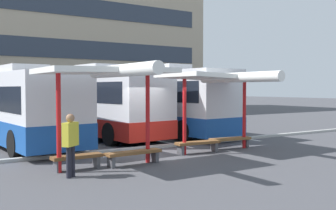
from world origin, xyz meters
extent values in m
plane|color=#47474C|center=(0.00, 0.00, 0.00)|extent=(160.00, 160.00, 0.00)
cube|color=#2D3847|center=(0.00, 22.56, 2.14)|extent=(36.94, 0.08, 1.72)
cube|color=#2D3847|center=(0.00, 22.56, 6.04)|extent=(36.94, 0.08, 1.72)
cube|color=silver|center=(-3.84, 5.98, 1.68)|extent=(3.29, 11.42, 2.80)
cube|color=#194C9E|center=(-3.84, 5.98, 0.74)|extent=(3.34, 11.46, 0.94)
cube|color=black|center=(-3.84, 5.98, 2.06)|extent=(3.26, 10.52, 0.94)
cube|color=silver|center=(-3.74, 4.57, 3.26)|extent=(1.66, 2.30, 0.36)
cylinder|color=black|center=(-2.96, 10.09, 0.50)|extent=(0.37, 1.02, 1.00)
cylinder|color=black|center=(-4.72, 1.87, 0.50)|extent=(0.37, 1.02, 1.00)
cylinder|color=black|center=(-2.41, 2.03, 0.50)|extent=(0.37, 1.02, 1.00)
cube|color=silver|center=(0.04, 7.43, 1.78)|extent=(3.76, 12.64, 3.01)
cube|color=red|center=(0.04, 7.43, 0.68)|extent=(3.80, 12.68, 0.81)
cube|color=black|center=(0.04, 7.43, 2.28)|extent=(3.69, 11.65, 0.92)
cube|color=black|center=(-0.60, 13.59, 2.14)|extent=(2.18, 0.31, 1.81)
cube|color=silver|center=(0.20, 5.88, 3.47)|extent=(1.71, 2.34, 0.36)
cylinder|color=black|center=(-1.57, 11.91, 0.50)|extent=(0.40, 1.03, 1.00)
cylinder|color=black|center=(0.70, 12.15, 0.50)|extent=(0.40, 1.03, 1.00)
cylinder|color=black|center=(-0.61, 2.71, 0.50)|extent=(0.40, 1.03, 1.00)
cylinder|color=black|center=(1.66, 2.95, 0.50)|extent=(0.40, 1.03, 1.00)
cube|color=silver|center=(3.63, 6.29, 1.81)|extent=(3.30, 11.70, 3.07)
cube|color=#194C9E|center=(3.63, 6.29, 0.71)|extent=(3.35, 11.74, 0.86)
cube|color=black|center=(3.63, 6.29, 2.30)|extent=(3.27, 10.78, 0.99)
cube|color=black|center=(3.23, 12.02, 2.18)|extent=(2.20, 0.23, 1.84)
cube|color=silver|center=(3.74, 4.85, 3.53)|extent=(1.65, 2.30, 0.36)
cylinder|color=black|center=(2.19, 10.38, 0.50)|extent=(0.37, 1.02, 1.00)
cylinder|color=black|center=(4.49, 10.54, 0.50)|extent=(0.37, 1.02, 1.00)
cylinder|color=black|center=(2.78, 2.05, 0.50)|extent=(0.37, 1.02, 1.00)
cylinder|color=black|center=(5.07, 2.21, 0.50)|extent=(0.37, 1.02, 1.00)
cube|color=white|center=(-1.96, 7.25, 0.00)|extent=(0.16, 14.00, 0.01)
cube|color=white|center=(1.96, 7.25, 0.00)|extent=(0.16, 14.00, 0.01)
cube|color=white|center=(5.88, 7.25, 0.00)|extent=(0.16, 14.00, 0.01)
cylinder|color=red|center=(-4.21, -1.47, 1.46)|extent=(0.14, 0.14, 2.92)
cylinder|color=red|center=(-1.21, -1.47, 1.46)|extent=(0.14, 0.14, 2.92)
cube|color=white|center=(-2.71, -1.47, 3.00)|extent=(3.99, 2.51, 0.22)
cylinder|color=white|center=(-2.71, -2.57, 2.97)|extent=(0.36, 3.99, 0.36)
cube|color=brown|center=(-3.61, -1.34, 0.40)|extent=(1.56, 0.46, 0.10)
cube|color=#4C4C51|center=(-4.24, -1.36, 0.17)|extent=(0.13, 0.34, 0.35)
cube|color=#4C4C51|center=(-2.98, -1.32, 0.17)|extent=(0.13, 0.34, 0.35)
cube|color=brown|center=(-1.81, -1.59, 0.40)|extent=(1.95, 0.51, 0.10)
cube|color=#4C4C51|center=(-2.62, -1.63, 0.17)|extent=(0.14, 0.34, 0.35)
cube|color=#4C4C51|center=(-1.00, -1.55, 0.17)|extent=(0.14, 0.34, 0.35)
cylinder|color=red|center=(0.71, -0.88, 1.40)|extent=(0.14, 0.14, 2.81)
cylinder|color=red|center=(3.74, -0.88, 1.40)|extent=(0.14, 0.14, 2.81)
cube|color=white|center=(2.22, -0.88, 2.89)|extent=(4.03, 2.76, 0.30)
cylinder|color=white|center=(2.22, -2.11, 2.86)|extent=(0.36, 4.03, 0.36)
cube|color=brown|center=(1.32, -0.90, 0.40)|extent=(1.84, 0.55, 0.10)
cube|color=#4C4C51|center=(0.57, -0.84, 0.17)|extent=(0.14, 0.34, 0.35)
cube|color=#4C4C51|center=(2.08, -0.95, 0.17)|extent=(0.14, 0.34, 0.35)
cube|color=brown|center=(3.12, -0.72, 0.40)|extent=(1.85, 0.65, 0.10)
cube|color=#4C4C51|center=(2.37, -0.62, 0.17)|extent=(0.16, 0.35, 0.35)
cube|color=#4C4C51|center=(3.87, -0.81, 0.17)|extent=(0.16, 0.35, 0.35)
cube|color=#ADADA8|center=(0.00, 1.06, 0.06)|extent=(44.00, 0.24, 0.12)
cylinder|color=black|center=(-4.21, -2.31, 0.44)|extent=(0.14, 0.14, 0.87)
cylinder|color=black|center=(-4.07, -2.21, 0.44)|extent=(0.14, 0.14, 0.87)
cube|color=gold|center=(-4.14, -2.26, 1.20)|extent=(0.54, 0.48, 0.65)
sphere|color=#936B4C|center=(-4.14, -2.26, 1.64)|extent=(0.24, 0.24, 0.24)
camera|label=1|loc=(-7.88, -12.88, 2.46)|focal=42.74mm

